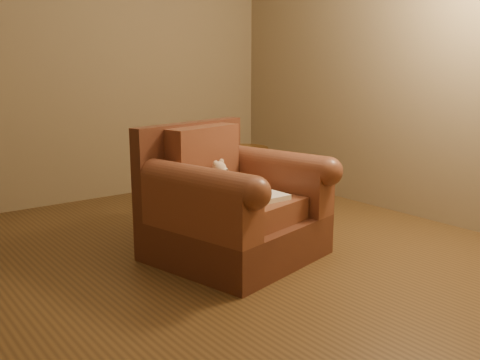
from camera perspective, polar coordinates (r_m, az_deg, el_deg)
floor at (r=3.30m, az=-4.46°, el=-9.19°), size 4.00×4.00×0.00m
armchair at (r=3.38m, az=-1.01°, el=-2.87°), size 1.09×1.06×0.83m
teddy_bear at (r=3.39m, az=-1.96°, el=-0.05°), size 0.16×0.19×0.22m
guidebook at (r=3.22m, az=1.38°, el=-1.96°), size 0.41×0.25×0.03m
side_table at (r=4.28m, az=0.32°, el=0.09°), size 0.40×0.40×0.56m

